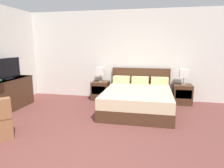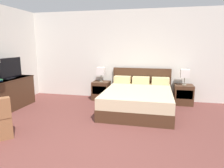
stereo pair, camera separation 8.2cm
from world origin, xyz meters
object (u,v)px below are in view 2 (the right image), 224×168
Objects in this scene: table_lamp_left at (101,71)px; dresser at (12,93)px; table_lamp_right at (185,74)px; tv at (8,69)px; bed at (138,99)px; nightstand_left at (101,90)px; nightstand_right at (183,95)px.

table_lamp_left is 2.53m from dresser.
tv is at bearing -162.58° from table_lamp_right.
table_lamp_left reaches higher than bed.
nightstand_left is at bearing -179.97° from table_lamp_right.
bed is 1.54m from table_lamp_right.
bed is 2.23× the size of tv.
tv is at bearing -162.60° from nightstand_right.
bed is 4.90× the size of table_lamp_right.
bed is 3.87× the size of nightstand_right.
table_lamp_right reaches higher than dresser.
table_lamp_left is at bearing 34.15° from tv.
nightstand_right is at bearing 0.00° from nightstand_left.
tv is (0.00, -0.04, 0.65)m from dresser.
table_lamp_right is at bearing 17.42° from tv.
dresser is (-2.08, -1.36, 0.13)m from nightstand_left.
dresser is 0.65m from tv.
table_lamp_left is (-2.42, 0.00, 0.60)m from nightstand_right.
nightstand_right is 0.58× the size of tv.
dresser is 1.38× the size of tv.
dresser is at bearing -163.10° from table_lamp_right.
tv reaches higher than nightstand_right.
nightstand_right is 4.77m from tv.
nightstand_left is 1.27× the size of table_lamp_left.
nightstand_left is 0.60m from table_lamp_left.
bed is 1.61× the size of dresser.
bed reaches higher than nightstand_right.
table_lamp_right is at bearing 0.00° from table_lamp_left.
table_lamp_left reaches higher than nightstand_left.
table_lamp_left is 0.45× the size of tv.
table_lamp_left is 0.33× the size of dresser.
tv is at bearing -86.68° from dresser.
tv is at bearing -145.85° from table_lamp_left.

